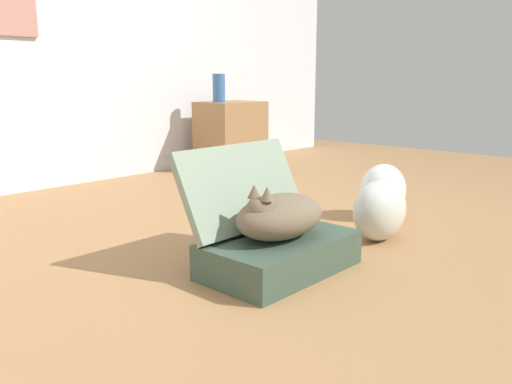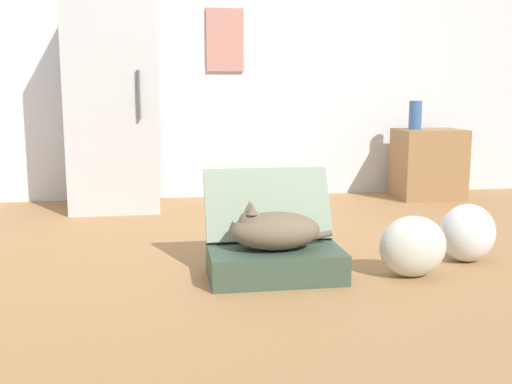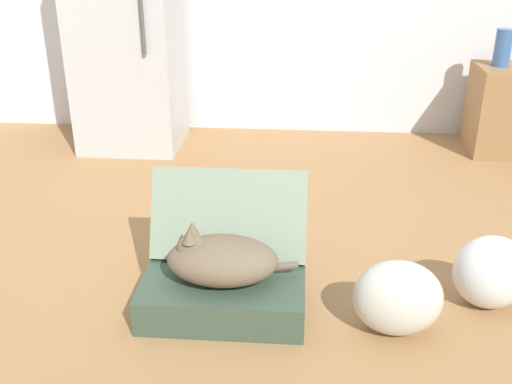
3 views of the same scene
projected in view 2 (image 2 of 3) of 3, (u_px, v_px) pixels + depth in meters
ground_plane at (314, 267)px, 3.20m from camera, size 7.68×7.68×0.00m
wall_back at (250, 44)px, 5.18m from camera, size 6.40×0.15×2.60m
suitcase_base at (275, 263)px, 3.00m from camera, size 0.65×0.39×0.15m
suitcase_lid at (268, 204)px, 3.16m from camera, size 0.65×0.21×0.37m
cat at (274, 230)px, 2.97m from camera, size 0.52×0.28×0.24m
plastic_bag_white at (413, 246)px, 3.01m from camera, size 0.34×0.23×0.31m
plastic_bag_clear at (467, 233)px, 3.28m from camera, size 0.30×0.25×0.31m
refrigerator at (114, 105)px, 4.64m from camera, size 0.67×0.64×1.60m
side_table at (428, 164)px, 5.18m from camera, size 0.54×0.41×0.59m
vase_tall at (415, 115)px, 5.09m from camera, size 0.11×0.11×0.24m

